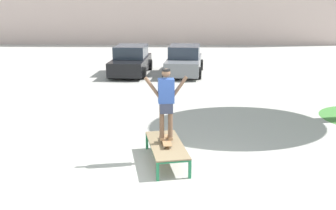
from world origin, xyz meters
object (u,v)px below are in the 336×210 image
car_black (131,61)px  skater (166,100)px  skate_box (166,146)px  car_grey (184,61)px  skateboard (166,140)px

car_black → skater: bearing=-79.0°
skate_box → car_grey: bearing=87.0°
car_black → car_grey: size_ratio=0.99×
skateboard → car_black: car_black is taller
car_black → car_grey: (2.83, 0.07, 0.00)m
skate_box → skateboard: 0.13m
skateboard → car_grey: size_ratio=0.19×
skateboard → skater: 0.99m
car_grey → car_black: bearing=-178.5°
skate_box → skateboard: skateboard is taller
skate_box → skater: skater is taller
car_black → car_grey: 2.84m
car_grey → skate_box: bearing=-93.0°
skateboard → car_grey: car_grey is taller
skater → car_black: size_ratio=0.40×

